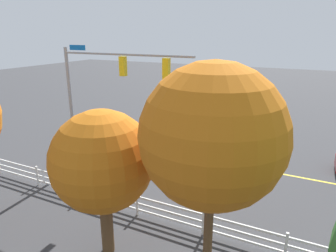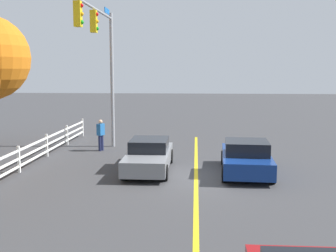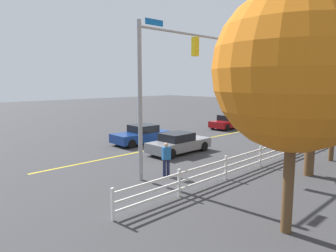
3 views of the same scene
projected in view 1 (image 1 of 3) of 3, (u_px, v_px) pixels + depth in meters
The scene contains 9 objects.
ground_plane at pixel (199, 158), 20.35m from camera, with size 120.00×120.00×0.00m, color #38383A.
lane_center_stripe at pixel (259, 170), 18.67m from camera, with size 28.00×0.16×0.01m, color gold.
signal_assembly at pixel (102, 87), 16.45m from camera, with size 7.94×0.38×7.54m.
car_1 at pixel (199, 138), 22.27m from camera, with size 4.47×2.23×1.42m.
car_2 at pixel (172, 158), 18.85m from camera, with size 4.56×1.88×1.36m.
pedestrian at pixel (88, 160), 17.87m from camera, with size 0.47×0.39×1.69m.
white_rail_fence at pixel (203, 222), 12.50m from camera, with size 26.10×0.10×1.15m.
tree_0 at pixel (102, 162), 10.62m from camera, with size 3.72×3.72×5.68m.
tree_1 at pixel (213, 136), 8.74m from camera, with size 4.40×4.40×7.49m.
Camera 1 is at (-6.40, 17.78, 8.16)m, focal length 31.97 mm.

